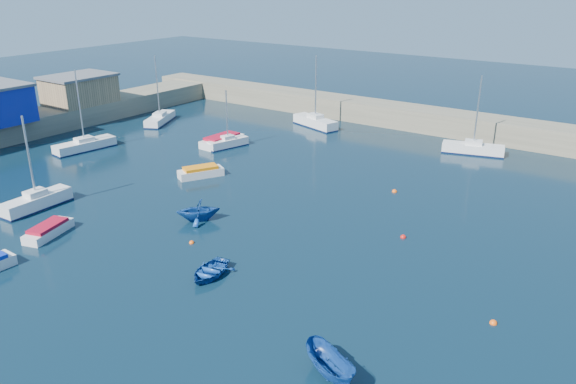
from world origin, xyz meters
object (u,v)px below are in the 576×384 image
Objects in this scene: sailboat_4 at (160,119)px; dinghy_center at (209,271)px; sailboat_3 at (228,143)px; motorboat_1 at (201,172)px; dinghy_left at (198,210)px; brick_shed_a at (80,90)px; sailboat_1 at (37,201)px; motorboat_0 at (48,230)px; motorboat_2 at (222,140)px; sailboat_5 at (315,122)px; sailboat_2 at (85,145)px; dinghy_right at (330,366)px; sailboat_6 at (473,148)px.

sailboat_4 is 41.68m from dinghy_center.
motorboat_1 is at bearing -49.05° from sailboat_3.
dinghy_left is at bearing 127.84° from dinghy_center.
sailboat_1 reaches higher than brick_shed_a.
sailboat_1 reaches higher than motorboat_0.
sailboat_4 is 22.58m from motorboat_1.
motorboat_2 is 29.93m from dinghy_center.
brick_shed_a is 30.89m from sailboat_5.
sailboat_5 is at bearing 74.48° from motorboat_0.
motorboat_0 is (5.41, -2.50, -0.21)m from sailboat_1.
dinghy_right is at bearing -14.10° from sailboat_2.
dinghy_left reaches higher than motorboat_2.
sailboat_3 is 1.84× the size of dinghy_center.
brick_shed_a reaches higher than dinghy_center.
dinghy_center is at bearing -139.55° from sailboat_5.
sailboat_5 is (17.76, 9.90, 0.11)m from sailboat_4.
dinghy_left is at bearing 89.08° from dinghy_right.
dinghy_left reaches higher than motorboat_1.
motorboat_0 is at bearing -65.54° from sailboat_3.
dinghy_right is (29.38, -26.56, 0.17)m from sailboat_3.
sailboat_4 is at bearing 107.77° from sailboat_2.
sailboat_4 reaches higher than dinghy_center.
sailboat_3 is 1.73× the size of dinghy_right.
dinghy_center is (30.22, -12.75, -0.21)m from sailboat_2.
sailboat_6 is (46.83, 15.34, -3.51)m from brick_shed_a.
brick_shed_a is 1.24× the size of sailboat_3.
sailboat_2 reaches higher than sailboat_3.
sailboat_4 is 13.75m from motorboat_2.
sailboat_3 is 1.28m from motorboat_2.
sailboat_6 is at bearing 45.58° from sailboat_3.
dinghy_left is (7.29, 8.41, 0.47)m from motorboat_0.
brick_shed_a is at bearing -176.24° from sailboat_4.
dinghy_left is at bearing -19.23° from motorboat_1.
sailboat_2 reaches higher than sailboat_4.
sailboat_5 reaches higher than sailboat_1.
sailboat_4 is at bearing 83.64° from dinghy_right.
sailboat_2 is 0.99× the size of sailboat_5.
sailboat_6 is 2.49× the size of dinghy_left.
sailboat_4 is at bearing 114.70° from sailboat_1.
sailboat_3 reaches higher than dinghy_center.
sailboat_5 reaches higher than dinghy_right.
sailboat_4 is 0.97× the size of sailboat_5.
dinghy_right is (44.01, -29.96, 0.17)m from sailboat_4.
sailboat_2 is at bearing -35.38° from brick_shed_a.
sailboat_2 is 1.05× the size of sailboat_6.
sailboat_2 is at bearing 108.08° from sailboat_6.
sailboat_1 is at bearing -78.22° from sailboat_3.
brick_shed_a is 36.19m from motorboat_0.
sailboat_1 is (22.15, -20.67, -3.46)m from brick_shed_a.
motorboat_2 is (-5.19, 25.39, 0.11)m from motorboat_0.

